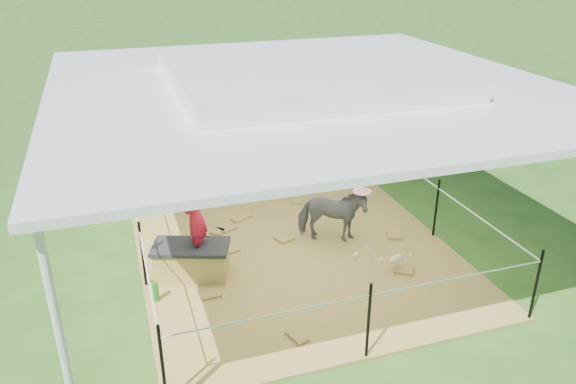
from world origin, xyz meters
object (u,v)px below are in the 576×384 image
object	(u,v)px
straw_bale	(192,262)
picnic_table_near	(277,92)
foal	(397,257)
picnic_table_far	(359,82)
green_bottle	(156,292)
woman	(195,209)
trash_barrel	(342,100)
distant_person	(298,95)
pony	(332,215)

from	to	relation	value
straw_bale	picnic_table_near	distance (m)	8.82
foal	picnic_table_far	bearing A→B (deg)	46.93
green_bottle	picnic_table_far	world-z (taller)	picnic_table_far
green_bottle	woman	bearing A→B (deg)	34.70
trash_barrel	distant_person	size ratio (longest dim) A/B	0.89
picnic_table_near	green_bottle	bearing A→B (deg)	-144.73
green_bottle	distant_person	distance (m)	8.98
pony	green_bottle	bearing A→B (deg)	128.61
picnic_table_far	foal	bearing A→B (deg)	-91.24
woman	picnic_table_far	size ratio (longest dim) A/B	0.76
straw_bale	picnic_table_near	size ratio (longest dim) A/B	0.47
green_bottle	distant_person	size ratio (longest dim) A/B	0.26
picnic_table_near	distant_person	distance (m)	0.85
woman	green_bottle	bearing A→B (deg)	-36.13
straw_bale	distant_person	world-z (taller)	distant_person
foal	distant_person	distance (m)	8.12
foal	distant_person	world-z (taller)	distant_person
straw_bale	foal	world-z (taller)	foal
distant_person	straw_bale	bearing A→B (deg)	55.48
straw_bale	woman	bearing A→B (deg)	0.00
trash_barrel	foal	bearing A→B (deg)	-107.47
pony	distant_person	xyz separation A→B (m)	(1.85, 6.92, 0.04)
woman	distant_person	bearing A→B (deg)	170.40
straw_bale	foal	distance (m)	2.89
trash_barrel	picnic_table_far	size ratio (longest dim) A/B	0.59
foal	straw_bale	bearing A→B (deg)	143.23
foal	trash_barrel	size ratio (longest dim) A/B	0.86
foal	picnic_table_near	world-z (taller)	picnic_table_near
woman	pony	xyz separation A→B (m)	(2.13, 0.32, -0.58)
trash_barrel	picnic_table_far	bearing A→B (deg)	55.74
picnic_table_near	distant_person	xyz separation A→B (m)	(0.36, -0.76, 0.09)
pony	woman	bearing A→B (deg)	121.64
foal	picnic_table_near	distance (m)	8.82
picnic_table_far	trash_barrel	bearing A→B (deg)	-103.71
straw_bale	distant_person	xyz separation A→B (m)	(4.08, 7.24, 0.27)
green_bottle	foal	size ratio (longest dim) A/B	0.34
pony	trash_barrel	xyz separation A→B (m)	(2.85, 6.22, -0.02)
straw_bale	distant_person	size ratio (longest dim) A/B	0.95
pony	foal	bearing A→B (deg)	-129.85
woman	trash_barrel	size ratio (longest dim) A/B	1.28
straw_bale	picnic_table_far	bearing A→B (deg)	53.01
pony	trash_barrel	world-z (taller)	pony
foal	picnic_table_near	xyz separation A→B (m)	(0.93, 8.77, 0.18)
foal	picnic_table_far	xyz separation A→B (m)	(3.81, 9.52, 0.07)
woman	foal	xyz separation A→B (m)	(2.68, -0.77, -0.80)
pony	picnic_table_near	world-z (taller)	pony
pony	picnic_table_near	size ratio (longest dim) A/B	0.51
straw_bale	trash_barrel	bearing A→B (deg)	52.14
trash_barrel	picnic_table_near	distance (m)	2.01
straw_bale	woman	distance (m)	0.81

